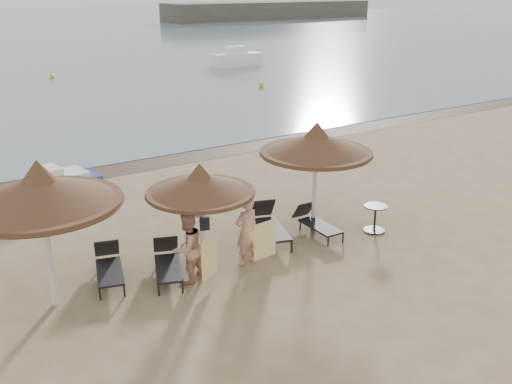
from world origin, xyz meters
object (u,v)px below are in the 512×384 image
lounger_near_right (269,223)px  pedal_boat (64,183)px  palapa_left (40,191)px  lounger_far_right (315,221)px  palapa_right (316,144)px  lounger_far_left (109,265)px  person_left (187,242)px  person_right (247,226)px  palapa_center (200,185)px  side_table (375,219)px  lounger_near_left (167,261)px

lounger_near_right → pedal_boat: 7.19m
palapa_left → pedal_boat: bearing=73.4°
palapa_left → pedal_boat: (1.97, 6.60, -2.15)m
lounger_far_right → pedal_boat: bearing=127.0°
palapa_right → lounger_near_right: palapa_right is taller
lounger_far_right → pedal_boat: 8.22m
palapa_right → lounger_far_left: bearing=178.0°
lounger_near_right → person_left: 3.05m
palapa_right → person_right: bearing=-161.8°
palapa_center → palapa_right: 3.58m
person_right → palapa_center: bearing=-39.6°
palapa_center → side_table: palapa_center is taller
lounger_far_left → lounger_near_right: lounger_near_right is taller
side_table → palapa_right: bearing=137.6°
palapa_center → palapa_right: size_ratio=0.85×
palapa_left → lounger_far_right: size_ratio=1.96×
palapa_center → lounger_far_left: palapa_center is taller
lounger_far_left → pedal_boat: 6.17m
pedal_boat → lounger_near_left: bearing=-94.3°
palapa_right → pedal_boat: 8.32m
palapa_center → person_left: bearing=-137.9°
lounger_near_left → lounger_far_right: bearing=21.1°
lounger_near_left → side_table: (5.69, -0.75, 0.01)m
palapa_left → lounger_near_right: 5.99m
lounger_far_right → side_table: side_table is taller
lounger_far_right → side_table: 1.61m
palapa_center → lounger_near_right: palapa_center is taller
lounger_far_right → person_left: size_ratio=0.85×
lounger_near_left → lounger_near_right: 3.12m
side_table → person_right: 3.96m
lounger_near_right → pedal_boat: bearing=137.6°
lounger_near_left → palapa_right: bearing=25.2°
palapa_left → palapa_center: size_ratio=1.26×
palapa_left → palapa_center: 3.48m
lounger_near_left → pedal_boat: bearing=115.3°
palapa_center → lounger_far_right: bearing=-0.8°
person_right → palapa_right: bearing=-166.7°
lounger_near_right → person_left: person_left is taller
lounger_near_left → lounger_near_right: (3.09, 0.47, 0.04)m
person_left → palapa_center: bearing=-157.7°
lounger_far_right → person_left: bearing=-171.0°
person_left → person_right: bearing=160.4°
palapa_right → lounger_far_right: (-0.20, -0.33, -2.03)m
side_table → person_left: 5.47m
side_table → pedal_boat: (-6.23, 7.44, 0.01)m
person_left → person_right: person_right is taller
palapa_left → person_right: size_ratio=1.60×
palapa_center → person_right: bearing=-34.7°
lounger_near_right → person_left: (-2.82, -1.00, 0.57)m
lounger_near_right → person_right: (-1.29, -1.00, 0.60)m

